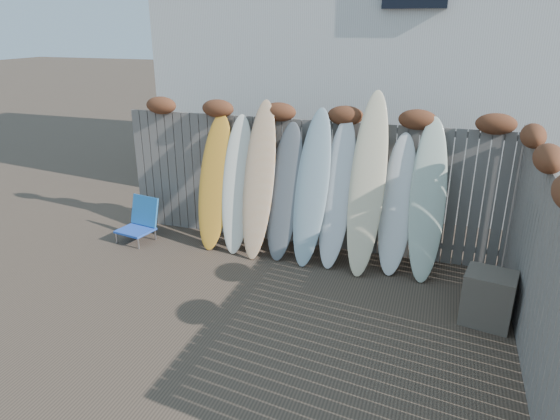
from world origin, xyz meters
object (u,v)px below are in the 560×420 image
(lattice_panel, at_px, (534,263))
(wooden_crate, at_px, (488,298))
(surfboard_0, at_px, (215,182))
(beach_chair, at_px, (140,221))

(lattice_panel, bearing_deg, wooden_crate, -163.94)
(wooden_crate, height_order, lattice_panel, lattice_panel)
(lattice_panel, distance_m, surfboard_0, 4.53)
(beach_chair, relative_size, lattice_panel, 0.44)
(beach_chair, height_order, surfboard_0, surfboard_0)
(surfboard_0, bearing_deg, lattice_panel, -10.64)
(beach_chair, xyz_separation_m, lattice_panel, (5.68, -0.70, 0.46))
(wooden_crate, distance_m, surfboard_0, 4.20)
(beach_chair, distance_m, surfboard_0, 1.47)
(lattice_panel, height_order, surfboard_0, surfboard_0)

